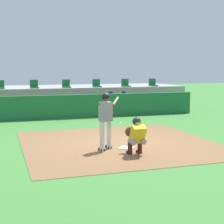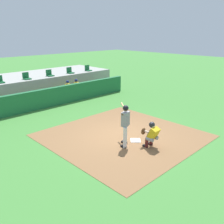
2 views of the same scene
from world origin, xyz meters
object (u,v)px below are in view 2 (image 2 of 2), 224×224
(catcher_crouched, at_px, (151,134))
(stadium_seat_3, at_px, (26,77))
(dugout_player_0, at_px, (69,89))
(stadium_seat_4, at_px, (50,74))
(dugout_player_1, at_px, (77,88))
(stadium_seat_2, at_px, (0,81))
(stadium_seat_5, at_px, (70,72))
(batter_at_plate, at_px, (125,123))
(stadium_seat_6, at_px, (88,69))
(home_plate, at_px, (136,140))

(catcher_crouched, distance_m, stadium_seat_3, 11.05)
(dugout_player_0, bearing_deg, catcher_crouched, -103.49)
(stadium_seat_4, bearing_deg, stadium_seat_3, 180.00)
(dugout_player_0, xyz_separation_m, dugout_player_1, (0.76, 0.00, 0.00))
(catcher_crouched, height_order, dugout_player_0, dugout_player_0)
(stadium_seat_2, height_order, stadium_seat_3, same)
(dugout_player_0, height_order, stadium_seat_5, stadium_seat_5)
(batter_at_plate, bearing_deg, stadium_seat_6, 58.41)
(stadium_seat_3, xyz_separation_m, stadium_seat_6, (5.57, 0.00, 0.00))
(home_plate, distance_m, dugout_player_1, 8.67)
(home_plate, height_order, stadium_seat_5, stadium_seat_5)
(stadium_seat_4, distance_m, stadium_seat_5, 1.86)
(home_plate, relative_size, batter_at_plate, 0.24)
(stadium_seat_6, bearing_deg, stadium_seat_5, 180.00)
(dugout_player_1, height_order, stadium_seat_3, stadium_seat_3)
(catcher_crouched, height_order, stadium_seat_3, stadium_seat_3)
(catcher_crouched, height_order, stadium_seat_5, stadium_seat_5)
(stadium_seat_5, bearing_deg, stadium_seat_3, 180.00)
(stadium_seat_3, height_order, stadium_seat_6, same)
(dugout_player_1, distance_m, stadium_seat_2, 5.25)
(home_plate, relative_size, stadium_seat_2, 0.92)
(batter_at_plate, distance_m, stadium_seat_6, 11.94)
(dugout_player_1, xyz_separation_m, stadium_seat_4, (-1.05, 2.03, 0.86))
(home_plate, distance_m, batter_at_plate, 1.22)
(stadium_seat_2, height_order, stadium_seat_5, same)
(stadium_seat_6, bearing_deg, stadium_seat_4, 180.00)
(stadium_seat_5, bearing_deg, stadium_seat_2, 180.00)
(dugout_player_1, bearing_deg, catcher_crouched, -107.99)
(dugout_player_0, bearing_deg, batter_at_plate, -109.14)
(stadium_seat_6, bearing_deg, dugout_player_0, -149.32)
(batter_at_plate, bearing_deg, catcher_crouched, -51.71)
(home_plate, height_order, stadium_seat_6, stadium_seat_6)
(home_plate, distance_m, dugout_player_0, 8.45)
(batter_at_plate, relative_size, dugout_player_0, 1.39)
(stadium_seat_6, bearing_deg, stadium_seat_2, 180.00)
(batter_at_plate, distance_m, dugout_player_0, 8.61)
(stadium_seat_3, distance_m, stadium_seat_4, 1.86)
(stadium_seat_2, bearing_deg, stadium_seat_4, 0.00)
(stadium_seat_6, bearing_deg, catcher_crouched, -116.89)
(catcher_crouched, xyz_separation_m, stadium_seat_2, (-1.85, 11.01, 0.93))
(dugout_player_0, height_order, dugout_player_1, same)
(catcher_crouched, relative_size, stadium_seat_2, 3.63)
(batter_at_plate, height_order, stadium_seat_5, stadium_seat_5)
(catcher_crouched, height_order, stadium_seat_2, stadium_seat_2)
(stadium_seat_5, xyz_separation_m, stadium_seat_6, (1.86, 0.00, 0.00))
(dugout_player_0, distance_m, stadium_seat_3, 3.08)
(catcher_crouched, relative_size, stadium_seat_5, 3.63)
(home_plate, bearing_deg, stadium_seat_6, 61.31)
(dugout_player_1, xyz_separation_m, stadium_seat_3, (-2.90, 2.03, 0.86))
(home_plate, xyz_separation_m, stadium_seat_3, (0.00, 10.18, 1.51))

